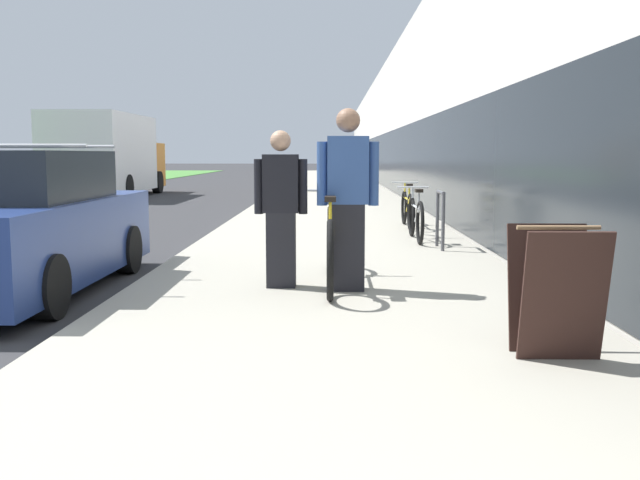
% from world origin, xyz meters
% --- Properties ---
extents(sidewalk_slab, '(4.33, 70.00, 0.12)m').
position_xyz_m(sidewalk_slab, '(5.75, 21.00, 0.06)').
color(sidewalk_slab, '#A39E8E').
rests_on(sidewalk_slab, ground).
extents(storefront_facade, '(10.01, 70.00, 5.27)m').
position_xyz_m(storefront_facade, '(12.94, 29.00, 2.63)').
color(storefront_facade, silver).
rests_on(storefront_facade, ground).
extents(lawn_strip, '(5.20, 70.00, 0.03)m').
position_xyz_m(lawn_strip, '(-6.58, 25.00, 0.01)').
color(lawn_strip, '#478438').
rests_on(lawn_strip, ground).
extents(tandem_bicycle, '(0.52, 2.51, 0.98)m').
position_xyz_m(tandem_bicycle, '(5.70, 2.94, 0.53)').
color(tandem_bicycle, black).
rests_on(tandem_bicycle, sidewalk_slab).
extents(person_rider, '(0.62, 0.24, 1.83)m').
position_xyz_m(person_rider, '(5.88, 2.63, 1.03)').
color(person_rider, black).
rests_on(person_rider, sidewalk_slab).
extents(person_bystander, '(0.55, 0.21, 1.61)m').
position_xyz_m(person_bystander, '(5.19, 2.80, 0.93)').
color(person_bystander, black).
rests_on(person_bystander, sidewalk_slab).
extents(bike_rack_hoop, '(0.05, 0.60, 0.84)m').
position_xyz_m(bike_rack_hoop, '(7.31, 5.86, 0.63)').
color(bike_rack_hoop, '#4C4C51').
rests_on(bike_rack_hoop, sidewalk_slab).
extents(cruiser_bike_nearest, '(0.52, 1.79, 0.85)m').
position_xyz_m(cruiser_bike_nearest, '(7.07, 6.85, 0.48)').
color(cruiser_bike_nearest, black).
rests_on(cruiser_bike_nearest, sidewalk_slab).
extents(cruiser_bike_middle, '(0.52, 1.72, 0.84)m').
position_xyz_m(cruiser_bike_middle, '(7.16, 8.96, 0.48)').
color(cruiser_bike_middle, black).
rests_on(cruiser_bike_middle, sidewalk_slab).
extents(sandwich_board_sign, '(0.56, 0.56, 0.90)m').
position_xyz_m(sandwich_board_sign, '(7.24, 0.28, 0.57)').
color(sandwich_board_sign, '#331E19').
rests_on(sandwich_board_sign, sidewalk_slab).
extents(parked_sedan_curbside, '(1.80, 4.22, 1.59)m').
position_xyz_m(parked_sedan_curbside, '(2.38, 3.05, 0.70)').
color(parked_sedan_curbside, navy).
rests_on(parked_sedan_curbside, ground).
extents(moving_truck, '(2.51, 7.20, 2.83)m').
position_xyz_m(moving_truck, '(-2.06, 20.28, 1.43)').
color(moving_truck, orange).
rests_on(moving_truck, ground).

